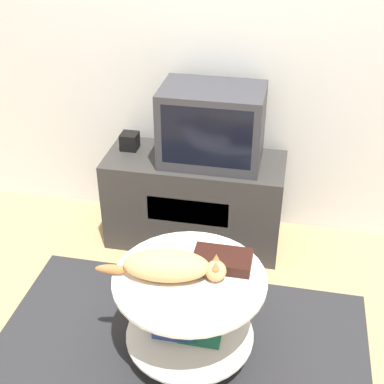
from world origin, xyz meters
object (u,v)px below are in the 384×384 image
Objects in this scene: cat at (169,266)px; tv at (212,125)px; speaker at (130,141)px; dvd_box at (222,260)px.

tv is at bearing 81.34° from cat.
cat is (-0.02, -0.97, -0.24)m from tv.
speaker reaches higher than dvd_box.
tv is at bearing 103.14° from dvd_box.
dvd_box is at bearing 24.08° from cat.
tv is at bearing -4.92° from speaker.
tv reaches higher than speaker.
speaker is 1.13m from cat.
cat is at bearing -91.28° from tv.
cat is at bearing -148.54° from dvd_box.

